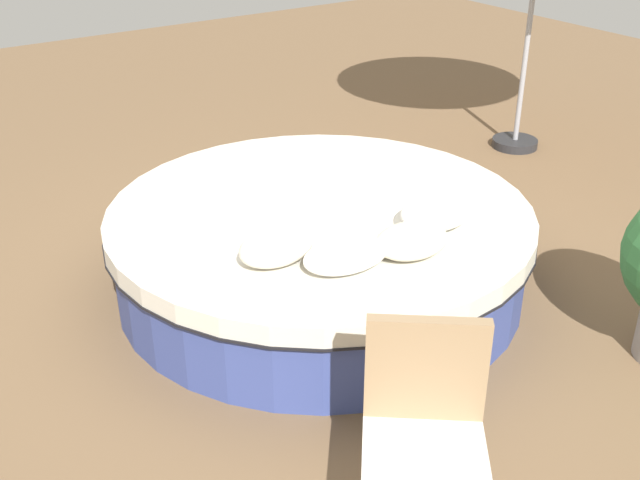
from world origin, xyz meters
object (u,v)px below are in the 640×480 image
Objects in this scene: round_bed at (320,247)px; throw_pillow_0 at (276,246)px; throw_pillow_2 at (411,240)px; throw_pillow_1 at (346,255)px; patio_chair at (425,418)px; throw_pillow_3 at (437,212)px.

round_bed is 0.86m from throw_pillow_0.
round_bed is 5.99× the size of throw_pillow_2.
patio_chair is at bearing -111.21° from throw_pillow_1.
throw_pillow_2 is (0.08, -0.81, 0.37)m from round_bed.
throw_pillow_0 is at bearing 153.41° from throw_pillow_2.
throw_pillow_0 is (-0.61, -0.46, 0.39)m from round_bed.
throw_pillow_2 is at bearing -84.10° from round_bed.
throw_pillow_3 reaches higher than throw_pillow_1.
throw_pillow_0 is at bearing -143.21° from round_bed.
throw_pillow_1 is at bearing -113.65° from round_bed.
throw_pillow_2 is 0.40m from throw_pillow_3.
throw_pillow_3 is at bearing -94.95° from patio_chair.
throw_pillow_3 is (0.75, 0.08, 0.03)m from throw_pillow_1.
throw_pillow_1 is 1.30m from patio_chair.
patio_chair is at bearing -96.48° from throw_pillow_0.
round_bed is 5.25× the size of throw_pillow_1.
round_bed is 5.48× the size of throw_pillow_3.
round_bed is at bearing 95.90° from throw_pillow_2.
throw_pillow_0 reaches higher than round_bed.
throw_pillow_1 reaches higher than round_bed.
patio_chair reaches higher than round_bed.
throw_pillow_2 is 0.47× the size of patio_chair.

